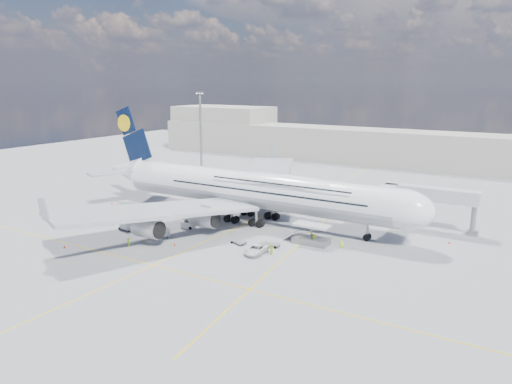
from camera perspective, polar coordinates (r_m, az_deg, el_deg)
The scene contains 31 objects.
ground at distance 96.79m, azimuth -3.59°, elevation -4.71°, with size 300.00×300.00×0.00m, color gray.
taxi_line_main at distance 96.79m, azimuth -3.59°, elevation -4.71°, with size 0.25×220.00×0.01m, color #E5B80C.
taxi_line_cross at distance 82.13m, azimuth -11.68°, elevation -8.19°, with size 120.00×0.25×0.01m, color #E5B80C.
taxi_line_diag at distance 98.42m, azimuth 6.50°, elevation -4.47°, with size 0.25×100.00×0.01m, color #E5B80C.
airliner at distance 102.97m, azimuth -0.35°, elevation 0.33°, with size 77.26×79.15×23.71m.
jet_bridge at distance 101.70m, azimuth 17.33°, elevation -0.42°, with size 18.80×12.10×8.50m.
cargo_loader at distance 90.77m, azimuth 6.23°, elevation -5.13°, with size 8.53×3.20×3.67m.
light_mast at distance 153.16m, azimuth -6.34°, elevation 6.72°, with size 3.00×0.70×25.50m.
terminal at distance 180.12m, azimuth 13.99°, elevation 4.99°, with size 180.00×16.00×12.00m, color #B2AD9E.
hangar at distance 215.37m, azimuth -3.70°, elevation 7.34°, with size 40.00×22.00×18.00m, color #B2AD9E.
dolly_row_a at distance 106.98m, azimuth -16.32°, elevation -3.33°, with size 3.26×2.28×0.43m.
dolly_row_b at distance 101.60m, azimuth -14.61°, elevation -3.62°, with size 3.46×2.21×2.04m.
dolly_row_c at distance 95.75m, azimuth -10.43°, elevation -4.52°, with size 3.02×2.24×1.71m.
dolly_back at distance 111.09m, azimuth -14.76°, elevation -2.65°, with size 3.35×2.53×0.44m.
dolly_nose_far at distance 89.00m, azimuth 1.66°, elevation -6.01°, with size 3.69×2.75×0.48m.
dolly_nose_near at distance 90.44m, azimuth -2.00°, elevation -5.74°, with size 3.20×2.50×0.42m.
baggage_tug at distance 100.45m, azimuth -7.78°, elevation -3.71°, with size 2.88×1.64×1.71m.
catering_truck_inner at distance 117.22m, azimuth 2.91°, elevation -0.56°, with size 7.51×3.18×4.41m.
catering_truck_outer at distance 142.50m, azimuth 2.09°, elevation 1.71°, with size 6.63×2.80×3.89m.
service_van at distance 85.22m, azimuth 0.01°, elevation -6.60°, with size 2.50×5.43×1.51m, color silver.
crew_nose at distance 88.79m, azimuth 9.78°, elevation -5.94°, with size 0.60×0.39×1.64m, color #D2ED19.
crew_loader at distance 84.59m, azimuth 1.75°, elevation -6.61°, with size 0.92×0.72×1.90m, color #D7FF1A.
crew_wing at distance 104.88m, azimuth -8.30°, elevation -2.90°, with size 1.13×0.47×1.93m, color #AEE317.
crew_van at distance 90.75m, azimuth 6.64°, elevation -5.34°, with size 0.93×0.60×1.89m, color #CBFC1A.
crew_tug at distance 91.48m, azimuth -14.38°, elevation -5.62°, with size 1.03×0.59×1.59m, color #AFFF1A.
cone_nose at distance 96.85m, azimuth 21.21°, elevation -5.39°, with size 0.46×0.46×0.58m.
cone_wing_left_inner at distance 124.02m, azimuth 2.95°, elevation -0.70°, with size 0.41×0.41×0.52m.
cone_wing_left_outer at distance 124.64m, azimuth 1.99°, elevation -0.61°, with size 0.45×0.45×0.57m.
cone_wing_right_inner at distance 90.61m, azimuth -9.28°, elevation -5.92°, with size 0.40×0.40×0.51m.
cone_wing_right_outer at distance 94.48m, azimuth -21.05°, elevation -5.85°, with size 0.40×0.40×0.51m.
cone_tail at distance 123.69m, azimuth -16.13°, elevation -1.21°, with size 0.45×0.45×0.57m.
Camera 1 is at (53.14, -75.58, 28.86)m, focal length 35.00 mm.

